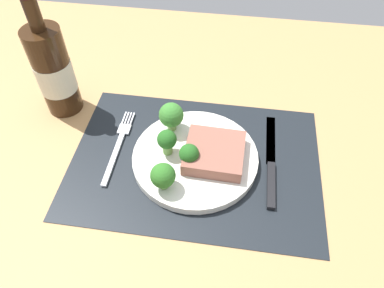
% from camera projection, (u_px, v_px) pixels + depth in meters
% --- Properties ---
extents(ground_plane, '(1.40, 1.10, 0.03)m').
position_uv_depth(ground_plane, '(195.00, 166.00, 0.71)').
color(ground_plane, tan).
extents(placemat, '(0.47, 0.33, 0.00)m').
position_uv_depth(placemat, '(195.00, 161.00, 0.70)').
color(placemat, black).
rests_on(placemat, ground_plane).
extents(plate, '(0.24, 0.24, 0.02)m').
position_uv_depth(plate, '(195.00, 158.00, 0.69)').
color(plate, silver).
rests_on(plate, placemat).
extents(steak, '(0.11, 0.11, 0.03)m').
position_uv_depth(steak, '(214.00, 153.00, 0.67)').
color(steak, '#8C5647').
rests_on(steak, plate).
extents(broccoli_near_fork, '(0.04, 0.04, 0.05)m').
position_uv_depth(broccoli_near_fork, '(163.00, 176.00, 0.61)').
color(broccoli_near_fork, '#5B8942').
rests_on(broccoli_near_fork, plate).
extents(broccoli_front_edge, '(0.04, 0.04, 0.05)m').
position_uv_depth(broccoli_front_edge, '(189.00, 154.00, 0.65)').
color(broccoli_front_edge, '#6B994C').
rests_on(broccoli_front_edge, plate).
extents(broccoli_center, '(0.05, 0.05, 0.06)m').
position_uv_depth(broccoli_center, '(171.00, 115.00, 0.70)').
color(broccoli_center, '#6B994C').
rests_on(broccoli_center, plate).
extents(broccoli_near_steak, '(0.04, 0.04, 0.05)m').
position_uv_depth(broccoli_near_steak, '(167.00, 142.00, 0.66)').
color(broccoli_near_steak, '#6B994C').
rests_on(broccoli_near_steak, plate).
extents(fork, '(0.02, 0.19, 0.01)m').
position_uv_depth(fork, '(118.00, 145.00, 0.72)').
color(fork, silver).
rests_on(fork, placemat).
extents(knife, '(0.02, 0.23, 0.01)m').
position_uv_depth(knife, '(271.00, 166.00, 0.68)').
color(knife, black).
rests_on(knife, placemat).
extents(wine_bottle, '(0.08, 0.08, 0.27)m').
position_uv_depth(wine_bottle, '(54.00, 71.00, 0.72)').
color(wine_bottle, '#331E0F').
rests_on(wine_bottle, ground_plane).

